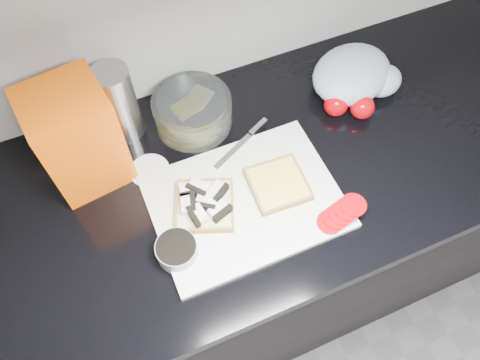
% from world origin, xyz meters
% --- Properties ---
extents(base_cabinet, '(3.50, 0.60, 0.86)m').
position_xyz_m(base_cabinet, '(0.00, 1.20, 0.43)').
color(base_cabinet, black).
rests_on(base_cabinet, ground).
extents(countertop, '(3.50, 0.64, 0.04)m').
position_xyz_m(countertop, '(0.00, 1.20, 0.88)').
color(countertop, black).
rests_on(countertop, base_cabinet).
extents(cutting_board, '(0.40, 0.30, 0.01)m').
position_xyz_m(cutting_board, '(0.00, 1.12, 0.91)').
color(cutting_board, silver).
rests_on(cutting_board, countertop).
extents(bread_left, '(0.16, 0.16, 0.04)m').
position_xyz_m(bread_left, '(-0.08, 1.14, 0.92)').
color(bread_left, beige).
rests_on(bread_left, cutting_board).
extents(bread_right, '(0.13, 0.13, 0.02)m').
position_xyz_m(bread_right, '(0.08, 1.13, 0.92)').
color(bread_right, beige).
rests_on(bread_right, cutting_board).
extents(tomato_slices, '(0.13, 0.08, 0.02)m').
position_xyz_m(tomato_slices, '(0.17, 1.01, 0.92)').
color(tomato_slices, '#AF0409').
rests_on(tomato_slices, cutting_board).
extents(knife, '(0.17, 0.09, 0.01)m').
position_xyz_m(knife, '(0.07, 1.27, 0.91)').
color(knife, '#BBBABF').
rests_on(knife, cutting_board).
extents(seed_tub, '(0.08, 0.08, 0.04)m').
position_xyz_m(seed_tub, '(-0.17, 1.07, 0.92)').
color(seed_tub, gray).
rests_on(seed_tub, countertop).
extents(tub_lid, '(0.10, 0.10, 0.01)m').
position_xyz_m(tub_lid, '(-0.16, 1.28, 0.90)').
color(tub_lid, white).
rests_on(tub_lid, countertop).
extents(glass_bowl, '(0.19, 0.19, 0.08)m').
position_xyz_m(glass_bowl, '(-0.02, 1.38, 0.94)').
color(glass_bowl, silver).
rests_on(glass_bowl, countertop).
extents(bread_bag, '(0.17, 0.17, 0.25)m').
position_xyz_m(bread_bag, '(-0.28, 1.34, 1.02)').
color(bread_bag, '#FA5304').
rests_on(bread_bag, countertop).
extents(steel_canister, '(0.08, 0.08, 0.20)m').
position_xyz_m(steel_canister, '(-0.18, 1.41, 1.00)').
color(steel_canister, '#B2B2B7').
rests_on(steel_canister, countertop).
extents(grocery_bag, '(0.26, 0.23, 0.09)m').
position_xyz_m(grocery_bag, '(0.39, 1.32, 0.95)').
color(grocery_bag, '#A7B3CD').
rests_on(grocery_bag, countertop).
extents(whole_tomatoes, '(0.11, 0.09, 0.06)m').
position_xyz_m(whole_tomatoes, '(0.33, 1.25, 0.93)').
color(whole_tomatoes, '#AF0409').
rests_on(whole_tomatoes, countertop).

